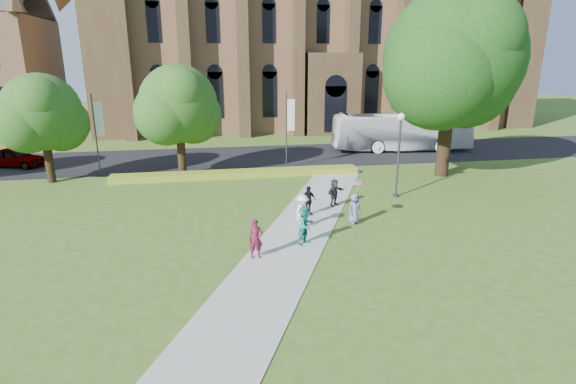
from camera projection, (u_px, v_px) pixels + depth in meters
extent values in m
plane|color=#3C5A1B|center=(300.00, 245.00, 20.95)|extent=(160.00, 160.00, 0.00)
cube|color=black|center=(255.00, 157.00, 39.83)|extent=(160.00, 10.00, 0.02)
cube|color=#B2B2A8|center=(296.00, 237.00, 21.89)|extent=(15.58, 28.54, 0.04)
cube|color=gold|center=(238.00, 174.00, 33.02)|extent=(18.00, 1.40, 0.45)
cube|color=brown|center=(315.00, 58.00, 57.96)|extent=(52.00, 16.00, 17.00)
cube|color=#4E4024|center=(101.00, 37.00, 46.71)|extent=(3.50, 3.50, 21.00)
cube|color=#4E4024|center=(523.00, 41.00, 54.86)|extent=(3.50, 3.50, 21.00)
cube|color=#4E4024|center=(332.00, 94.00, 50.60)|extent=(6.00, 2.50, 9.00)
cylinder|color=#38383D|center=(398.00, 159.00, 27.66)|extent=(0.14, 0.14, 4.80)
sphere|color=white|center=(401.00, 117.00, 26.91)|extent=(0.44, 0.44, 0.44)
cylinder|color=#38383D|center=(396.00, 195.00, 28.32)|extent=(0.36, 0.36, 0.15)
cylinder|color=#332114|center=(445.00, 131.00, 32.56)|extent=(0.96, 0.96, 6.60)
sphere|color=#143B10|center=(453.00, 58.00, 31.11)|extent=(9.60, 9.60, 9.60)
cylinder|color=#332114|center=(48.00, 155.00, 31.13)|extent=(0.56, 0.56, 3.85)
sphere|color=#254E17|center=(42.00, 112.00, 30.28)|extent=(5.20, 5.20, 5.20)
cylinder|color=#332114|center=(181.00, 148.00, 33.06)|extent=(0.60, 0.60, 4.12)
sphere|color=#254E17|center=(178.00, 104.00, 32.15)|extent=(5.60, 5.60, 5.60)
cylinder|color=#38383D|center=(286.00, 131.00, 34.78)|extent=(0.10, 0.10, 6.00)
cube|color=white|center=(291.00, 115.00, 34.50)|extent=(0.60, 0.02, 2.40)
cylinder|color=#38383D|center=(96.00, 136.00, 32.45)|extent=(0.10, 0.10, 6.00)
cube|color=white|center=(99.00, 119.00, 32.17)|extent=(0.60, 0.02, 2.40)
imported|color=silver|center=(401.00, 131.00, 42.11)|extent=(13.13, 4.40, 3.59)
imported|color=gray|center=(15.00, 157.00, 35.89)|extent=(4.88, 3.23, 1.54)
imported|color=maroon|center=(256.00, 239.00, 19.29)|extent=(0.65, 0.44, 1.75)
imported|color=#197F72|center=(306.00, 225.00, 20.74)|extent=(1.13, 1.07, 1.84)
imported|color=white|center=(303.00, 212.00, 22.72)|extent=(1.26, 1.27, 1.76)
imported|color=black|center=(308.00, 201.00, 24.66)|extent=(1.05, 0.68, 1.66)
imported|color=slate|center=(355.00, 208.00, 23.46)|extent=(0.92, 0.77, 1.60)
imported|color=#282A31|center=(334.00, 192.00, 26.32)|extent=(1.45, 1.26, 1.59)
imported|color=#CA8E94|center=(358.00, 187.00, 23.27)|extent=(0.87, 0.87, 0.62)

